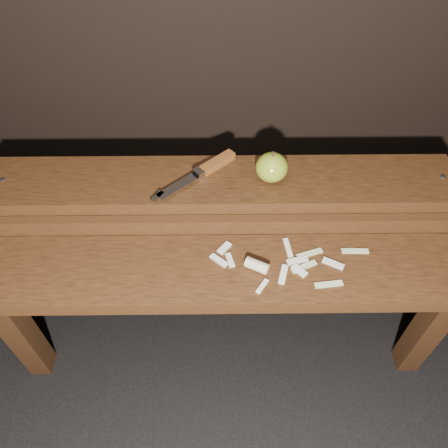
{
  "coord_description": "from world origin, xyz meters",
  "views": [
    {
      "loc": [
        -0.01,
        -0.64,
        1.26
      ],
      "look_at": [
        0.0,
        0.06,
        0.45
      ],
      "focal_mm": 35.0,
      "sensor_mm": 36.0,
      "label": 1
    }
  ],
  "objects_px": {
    "bench_front_tier": "(225,287)",
    "knife": "(207,169)",
    "bench_rear_tier": "(224,203)",
    "apple": "(272,167)"
  },
  "relations": [
    {
      "from": "bench_front_tier",
      "to": "knife",
      "type": "height_order",
      "value": "knife"
    },
    {
      "from": "bench_front_tier",
      "to": "bench_rear_tier",
      "type": "distance_m",
      "value": 0.23
    },
    {
      "from": "apple",
      "to": "knife",
      "type": "height_order",
      "value": "apple"
    },
    {
      "from": "bench_rear_tier",
      "to": "knife",
      "type": "distance_m",
      "value": 0.11
    },
    {
      "from": "bench_front_tier",
      "to": "knife",
      "type": "xyz_separation_m",
      "value": [
        -0.04,
        0.26,
        0.16
      ]
    },
    {
      "from": "knife",
      "to": "bench_rear_tier",
      "type": "bearing_deg",
      "value": -36.1
    },
    {
      "from": "apple",
      "to": "knife",
      "type": "xyz_separation_m",
      "value": [
        -0.16,
        0.03,
        -0.03
      ]
    },
    {
      "from": "bench_rear_tier",
      "to": "apple",
      "type": "xyz_separation_m",
      "value": [
        0.12,
        0.0,
        0.12
      ]
    },
    {
      "from": "apple",
      "to": "bench_front_tier",
      "type": "bearing_deg",
      "value": -117.37
    },
    {
      "from": "knife",
      "to": "bench_front_tier",
      "type": "bearing_deg",
      "value": -80.84
    }
  ]
}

